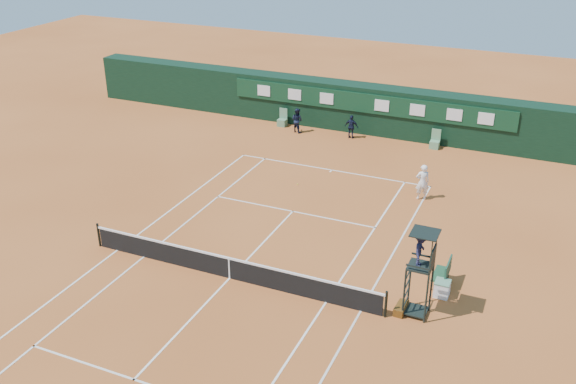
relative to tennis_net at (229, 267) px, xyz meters
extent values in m
plane|color=#B75F2B|center=(0.00, 0.00, -0.51)|extent=(90.00, 90.00, 0.00)
cube|color=silver|center=(0.00, 11.88, -0.50)|extent=(11.05, 0.08, 0.01)
cube|color=silver|center=(5.49, 0.00, -0.50)|extent=(0.08, 23.85, 0.01)
cube|color=silver|center=(-5.49, 0.00, -0.50)|extent=(0.08, 23.85, 0.01)
cube|color=white|center=(4.12, 0.00, -0.50)|extent=(0.08, 23.85, 0.01)
cube|color=silver|center=(-4.12, 0.00, -0.50)|extent=(0.08, 23.85, 0.01)
cube|color=silver|center=(0.00, 6.40, -0.50)|extent=(8.31, 0.08, 0.01)
cube|color=silver|center=(0.00, -6.40, -0.50)|extent=(8.31, 0.08, 0.01)
cube|color=white|center=(0.00, 0.00, -0.50)|extent=(0.08, 12.88, 0.01)
cube|color=silver|center=(0.00, 11.73, -0.50)|extent=(0.08, 0.30, 0.01)
cube|color=black|center=(0.00, 0.00, -0.06)|extent=(12.60, 0.04, 0.90)
cube|color=white|center=(0.00, 0.00, 0.42)|extent=(12.80, 0.06, 0.08)
cube|color=silver|center=(0.00, 0.00, -0.05)|extent=(0.06, 0.05, 0.92)
cylinder|color=black|center=(6.40, 0.00, 0.04)|extent=(0.10, 0.10, 1.10)
cylinder|color=black|center=(-6.40, 0.00, 0.04)|extent=(0.10, 0.10, 1.10)
cube|color=black|center=(0.00, 18.75, 0.99)|extent=(40.00, 1.50, 3.00)
cube|color=#0E341E|center=(0.00, 17.94, 1.59)|extent=(18.00, 0.10, 1.20)
cube|color=silver|center=(-7.00, 17.87, 1.59)|extent=(0.90, 0.04, 0.70)
cube|color=silver|center=(-4.80, 17.87, 1.59)|extent=(0.90, 0.04, 0.70)
cube|color=silver|center=(-2.60, 17.87, 1.59)|extent=(0.90, 0.04, 0.70)
cube|color=white|center=(1.00, 17.87, 1.59)|extent=(0.90, 0.04, 0.70)
cube|color=silver|center=(3.20, 17.87, 1.59)|extent=(0.90, 0.04, 0.70)
cube|color=silver|center=(5.40, 17.87, 1.59)|extent=(0.90, 0.04, 0.70)
cube|color=silver|center=(7.20, 17.87, 1.59)|extent=(0.90, 0.04, 0.70)
cube|color=#54805C|center=(-5.50, 17.45, -0.28)|extent=(0.55, 0.50, 0.46)
cube|color=#558363|center=(-5.50, 17.67, 0.29)|extent=(0.55, 0.06, 0.70)
cube|color=#5C8D65|center=(4.50, 17.45, -0.28)|extent=(0.55, 0.50, 0.46)
cube|color=#5A8A60|center=(4.50, 17.67, 0.29)|extent=(0.55, 0.06, 0.70)
cylinder|color=black|center=(6.97, 0.23, 0.49)|extent=(0.07, 0.07, 2.00)
cylinder|color=black|center=(6.97, 1.03, 0.49)|extent=(0.07, 0.07, 2.00)
cylinder|color=black|center=(7.77, 0.23, 0.49)|extent=(0.07, 0.07, 2.00)
cylinder|color=black|center=(7.77, 1.03, 0.49)|extent=(0.07, 0.07, 2.00)
cube|color=black|center=(7.37, 0.63, 1.53)|extent=(0.85, 0.85, 0.08)
cube|color=black|center=(7.77, 0.63, 1.94)|extent=(0.06, 0.85, 0.80)
cube|color=black|center=(7.37, 0.21, 1.74)|extent=(0.85, 0.05, 0.06)
cube|color=black|center=(7.37, 1.05, 1.74)|extent=(0.85, 0.05, 0.06)
cylinder|color=black|center=(7.77, 0.23, 2.39)|extent=(0.04, 0.04, 1.00)
cylinder|color=black|center=(7.77, 1.03, 2.39)|extent=(0.04, 0.04, 1.00)
cube|color=black|center=(7.42, 0.63, 2.89)|extent=(0.95, 0.95, 0.04)
cube|color=black|center=(7.37, 0.63, -0.36)|extent=(0.80, 0.80, 0.05)
cube|color=black|center=(6.97, 0.63, -0.11)|extent=(0.04, 0.80, 0.04)
cube|color=black|center=(6.97, 0.63, 0.29)|extent=(0.04, 0.80, 0.04)
cube|color=black|center=(6.97, 0.63, 0.69)|extent=(0.04, 0.80, 0.04)
cube|color=black|center=(6.97, 0.63, 1.09)|extent=(0.04, 0.80, 0.04)
imported|color=#1A1B35|center=(7.32, 0.63, 2.21)|extent=(0.47, 0.82, 1.28)
cube|color=#1A4328|center=(7.79, 2.96, -0.06)|extent=(0.55, 1.20, 0.08)
cube|color=#1A432F|center=(8.04, 2.96, 0.29)|extent=(0.06, 1.20, 0.60)
cylinder|color=black|center=(7.57, 2.41, -0.30)|extent=(0.04, 0.04, 0.41)
cylinder|color=black|center=(8.01, 2.41, -0.30)|extent=(0.04, 0.04, 0.41)
cylinder|color=black|center=(7.57, 3.51, -0.30)|extent=(0.04, 0.04, 0.41)
cylinder|color=black|center=(8.01, 3.51, -0.30)|extent=(0.04, 0.04, 0.41)
cube|color=black|center=(6.85, 0.53, -0.35)|extent=(0.41, 0.84, 0.31)
cube|color=white|center=(8.01, 2.17, -0.21)|extent=(0.55, 0.55, 0.60)
cube|color=#598868|center=(8.01, 2.17, 0.11)|extent=(0.57, 0.57, 0.05)
sphere|color=yellow|center=(-0.98, 9.32, -0.47)|extent=(0.07, 0.07, 0.07)
imported|color=white|center=(5.35, 10.27, 0.42)|extent=(0.80, 0.68, 1.86)
imported|color=black|center=(-4.16, 16.80, 0.28)|extent=(0.91, 0.80, 1.57)
imported|color=black|center=(-0.64, 17.13, 0.23)|extent=(0.87, 0.36, 1.48)
camera|label=1|loc=(10.82, -18.94, 13.60)|focal=40.00mm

